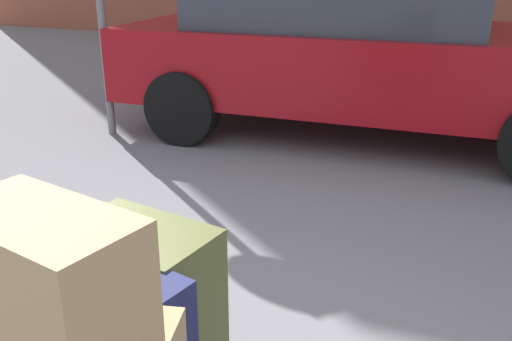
% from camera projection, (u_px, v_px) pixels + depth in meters
% --- Properties ---
extents(suitcase_olive_rear_right, '(0.40, 0.30, 0.57)m').
position_uv_depth(suitcase_olive_rear_right, '(146.00, 327.00, 1.49)').
color(suitcase_olive_rear_right, '#4C5128').
rests_on(suitcase_olive_rear_right, luggage_cart).
extents(duffel_bag_tan_topmost_pile, '(0.37, 0.25, 0.22)m').
position_uv_depth(duffel_bag_tan_topmost_pile, '(45.00, 277.00, 0.91)').
color(duffel_bag_tan_topmost_pile, '#9E7F56').
rests_on(duffel_bag_tan_topmost_pile, suitcase_tan_rear_left).
extents(parked_car, '(4.35, 2.02, 1.42)m').
position_uv_depth(parked_car, '(361.00, 50.00, 4.99)').
color(parked_car, maroon).
rests_on(parked_car, ground_plane).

